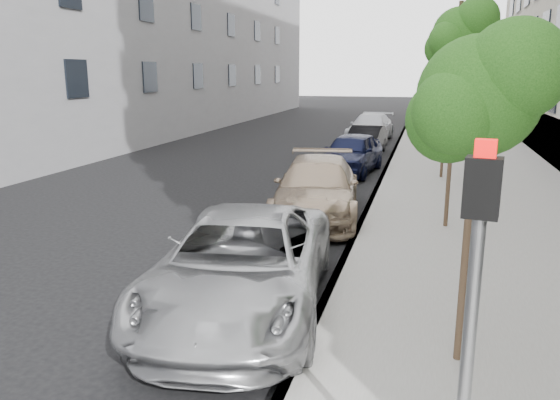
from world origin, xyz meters
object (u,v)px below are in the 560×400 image
at_px(tree_near, 481,96).
at_px(signal_pole, 472,307).
at_px(tree_far, 448,79).
at_px(suv, 317,188).
at_px(sedan_black, 366,140).
at_px(sedan_rear, 370,128).
at_px(minivan, 242,264).
at_px(tree_mid, 460,35).
at_px(sedan_blue, 351,153).

relative_size(tree_near, signal_pole, 1.32).
bearing_deg(tree_far, signal_pole, -90.69).
bearing_deg(suv, tree_near, -72.36).
bearing_deg(sedan_black, signal_pole, -77.34).
height_order(tree_near, tree_far, tree_near).
bearing_deg(sedan_rear, minivan, -84.88).
bearing_deg(tree_mid, tree_far, 90.00).
relative_size(minivan, sedan_rear, 1.10).
height_order(minivan, sedan_rear, minivan).
height_order(suv, sedan_rear, suv).
height_order(tree_far, sedan_black, tree_far).
distance_m(suv, sedan_black, 11.50).
bearing_deg(minivan, tree_mid, 51.60).
distance_m(suv, sedan_blue, 6.64).
distance_m(tree_mid, sedan_black, 13.11).
relative_size(minivan, sedan_blue, 1.26).
relative_size(minivan, sedan_black, 1.39).
xyz_separation_m(tree_mid, sedan_rear, (-3.65, 17.25, -3.85)).
relative_size(tree_mid, signal_pole, 1.63).
distance_m(sedan_black, sedan_rear, 5.20).
height_order(minivan, suv, minivan).
bearing_deg(sedan_black, tree_near, -75.46).
bearing_deg(sedan_black, tree_far, -54.74).
bearing_deg(tree_far, tree_near, -90.00).
bearing_deg(sedan_blue, sedan_black, 96.24).
xyz_separation_m(tree_near, signal_pole, (-0.19, -2.97, -1.37)).
xyz_separation_m(tree_near, sedan_black, (-3.33, 18.56, -2.85)).
distance_m(tree_mid, minivan, 7.47).
xyz_separation_m(minivan, sedan_rear, (-0.33, 22.75, -0.04)).
xyz_separation_m(signal_pole, sedan_black, (-3.13, 21.53, -1.48)).
bearing_deg(signal_pole, tree_far, 98.22).
height_order(tree_near, tree_mid, tree_mid).
height_order(signal_pole, sedan_blue, signal_pole).
bearing_deg(sedan_black, sedan_blue, -85.62).
bearing_deg(signal_pole, suv, 116.26).
bearing_deg(signal_pole, sedan_blue, 109.56).
relative_size(tree_mid, tree_far, 1.24).
bearing_deg(sedan_blue, signal_pole, -73.11).
distance_m(sedan_blue, sedan_black, 4.86).
height_order(tree_near, sedan_rear, tree_near).
distance_m(sedan_blue, sedan_rear, 10.05).
distance_m(minivan, sedan_rear, 22.76).
bearing_deg(sedan_blue, tree_near, -70.11).
height_order(signal_pole, suv, signal_pole).
distance_m(minivan, sedan_blue, 12.70).
relative_size(suv, sedan_blue, 1.19).
distance_m(tree_mid, signal_pole, 9.78).
bearing_deg(tree_mid, signal_pole, -91.17).
height_order(tree_far, minivan, tree_far).
height_order(tree_near, signal_pole, tree_near).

